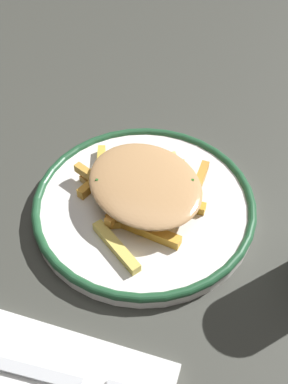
# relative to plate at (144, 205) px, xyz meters

# --- Properties ---
(ground_plane) EXTENTS (2.60, 2.60, 0.00)m
(ground_plane) POSITION_rel_plate_xyz_m (0.00, 0.00, -0.01)
(ground_plane) COLOR #3A3B35
(plate) EXTENTS (0.28, 0.28, 0.02)m
(plate) POSITION_rel_plate_xyz_m (0.00, 0.00, 0.00)
(plate) COLOR white
(plate) RESTS_ON ground_plane
(fries_heap) EXTENTS (0.21, 0.20, 0.04)m
(fries_heap) POSITION_rel_plate_xyz_m (-0.01, 0.00, 0.03)
(fries_heap) COLOR gold
(fries_heap) RESTS_ON plate
(fork) EXTENTS (0.02, 0.18, 0.01)m
(fork) POSITION_rel_plate_xyz_m (0.23, -0.03, 0.00)
(fork) COLOR silver
(fork) RESTS_ON napkin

